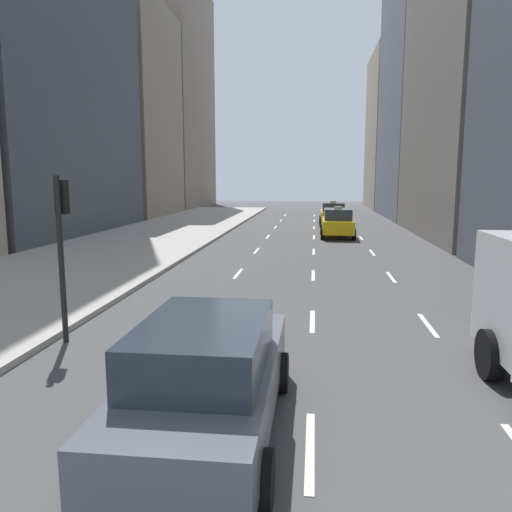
# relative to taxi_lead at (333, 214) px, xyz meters

# --- Properties ---
(sidewalk_left) EXTENTS (8.00, 66.00, 0.15)m
(sidewalk_left) POSITION_rel_taxi_lead_xyz_m (-11.00, -12.91, -0.81)
(sidewalk_left) COLOR #ADAAA3
(sidewalk_left) RESTS_ON ground
(lane_markings) EXTENTS (5.72, 56.00, 0.01)m
(lane_markings) POSITION_rel_taxi_lead_xyz_m (-1.40, -16.91, -0.87)
(lane_markings) COLOR white
(lane_markings) RESTS_ON ground
(building_row_left) EXTENTS (6.00, 70.44, 34.29)m
(building_row_left) POSITION_rel_taxi_lead_xyz_m (-18.00, -6.54, 13.22)
(building_row_left) COLOR #A89E89
(building_row_left) RESTS_ON ground
(taxi_lead) EXTENTS (2.02, 4.40, 1.87)m
(taxi_lead) POSITION_rel_taxi_lead_xyz_m (0.00, 0.00, 0.00)
(taxi_lead) COLOR yellow
(taxi_lead) RESTS_ON ground
(taxi_second) EXTENTS (2.02, 4.40, 1.87)m
(taxi_second) POSITION_rel_taxi_lead_xyz_m (0.00, -7.60, 0.00)
(taxi_second) COLOR yellow
(taxi_second) RESTS_ON ground
(sedan_black_near) EXTENTS (2.02, 4.88, 1.71)m
(sedan_black_near) POSITION_rel_taxi_lead_xyz_m (-2.80, -31.72, -0.01)
(sedan_black_near) COLOR #565B66
(sedan_black_near) RESTS_ON ground
(traffic_light_pole) EXTENTS (0.24, 0.42, 3.60)m
(traffic_light_pole) POSITION_rel_taxi_lead_xyz_m (-6.75, -28.04, 1.53)
(traffic_light_pole) COLOR black
(traffic_light_pole) RESTS_ON ground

